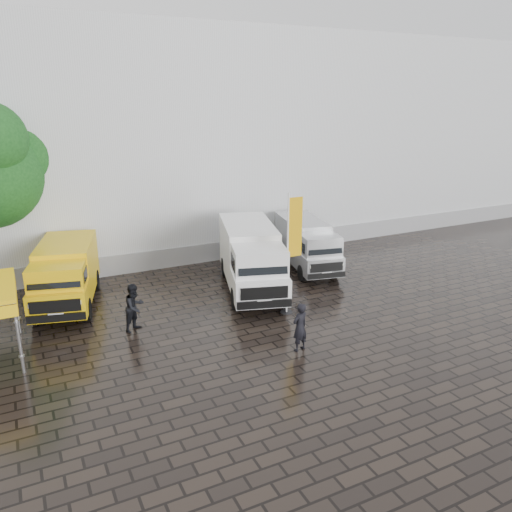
{
  "coord_description": "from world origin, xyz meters",
  "views": [
    {
      "loc": [
        -9.57,
        -16.18,
        8.39
      ],
      "look_at": [
        -0.51,
        2.2,
        1.92
      ],
      "focal_mm": 35.0,
      "sensor_mm": 36.0,
      "label": 1
    }
  ],
  "objects_px": {
    "van_silver": "(307,245)",
    "person_front": "(300,327)",
    "van_yellow": "(66,276)",
    "person_tent": "(135,307)",
    "van_white": "(251,259)",
    "wheelie_bin": "(301,242)",
    "flagpole": "(292,247)"
  },
  "relations": [
    {
      "from": "van_silver",
      "to": "wheelie_bin",
      "type": "height_order",
      "value": "van_silver"
    },
    {
      "from": "van_yellow",
      "to": "wheelie_bin",
      "type": "height_order",
      "value": "van_yellow"
    },
    {
      "from": "person_front",
      "to": "wheelie_bin",
      "type": "bearing_deg",
      "value": -135.84
    },
    {
      "from": "van_silver",
      "to": "flagpole",
      "type": "relative_size",
      "value": 1.13
    },
    {
      "from": "wheelie_bin",
      "to": "person_tent",
      "type": "distance_m",
      "value": 12.53
    },
    {
      "from": "van_yellow",
      "to": "flagpole",
      "type": "xyz_separation_m",
      "value": [
        8.1,
        -4.82,
        1.49
      ]
    },
    {
      "from": "wheelie_bin",
      "to": "person_tent",
      "type": "bearing_deg",
      "value": -151.04
    },
    {
      "from": "van_white",
      "to": "person_tent",
      "type": "bearing_deg",
      "value": -145.27
    },
    {
      "from": "flagpole",
      "to": "person_tent",
      "type": "distance_m",
      "value": 6.47
    },
    {
      "from": "van_yellow",
      "to": "van_white",
      "type": "distance_m",
      "value": 7.97
    },
    {
      "from": "wheelie_bin",
      "to": "person_front",
      "type": "xyz_separation_m",
      "value": [
        -6.23,
        -10.21,
        0.33
      ]
    },
    {
      "from": "van_silver",
      "to": "van_white",
      "type": "bearing_deg",
      "value": -146.19
    },
    {
      "from": "flagpole",
      "to": "van_yellow",
      "type": "bearing_deg",
      "value": 149.25
    },
    {
      "from": "flagpole",
      "to": "person_tent",
      "type": "height_order",
      "value": "flagpole"
    },
    {
      "from": "van_silver",
      "to": "person_front",
      "type": "xyz_separation_m",
      "value": [
        -4.93,
        -7.52,
        -0.34
      ]
    },
    {
      "from": "van_yellow",
      "to": "flagpole",
      "type": "relative_size",
      "value": 1.12
    },
    {
      "from": "van_yellow",
      "to": "van_silver",
      "type": "xyz_separation_m",
      "value": [
        11.66,
        -0.3,
        -0.07
      ]
    },
    {
      "from": "van_yellow",
      "to": "wheelie_bin",
      "type": "distance_m",
      "value": 13.21
    },
    {
      "from": "van_yellow",
      "to": "person_tent",
      "type": "height_order",
      "value": "van_yellow"
    },
    {
      "from": "van_white",
      "to": "person_tent",
      "type": "height_order",
      "value": "van_white"
    },
    {
      "from": "flagpole",
      "to": "person_front",
      "type": "distance_m",
      "value": 3.8
    },
    {
      "from": "person_tent",
      "to": "wheelie_bin",
      "type": "bearing_deg",
      "value": -5.66
    },
    {
      "from": "van_silver",
      "to": "person_tent",
      "type": "relative_size",
      "value": 3.05
    },
    {
      "from": "person_tent",
      "to": "person_front",
      "type": "bearing_deg",
      "value": -75.83
    },
    {
      "from": "van_white",
      "to": "wheelie_bin",
      "type": "bearing_deg",
      "value": 55.79
    },
    {
      "from": "van_silver",
      "to": "person_tent",
      "type": "height_order",
      "value": "van_silver"
    },
    {
      "from": "wheelie_bin",
      "to": "person_front",
      "type": "distance_m",
      "value": 11.96
    },
    {
      "from": "person_front",
      "to": "person_tent",
      "type": "bearing_deg",
      "value": -55.65
    },
    {
      "from": "van_white",
      "to": "van_yellow",
      "type": "bearing_deg",
      "value": -176.36
    },
    {
      "from": "flagpole",
      "to": "wheelie_bin",
      "type": "xyz_separation_m",
      "value": [
        4.87,
        7.21,
        -2.23
      ]
    },
    {
      "from": "van_silver",
      "to": "person_front",
      "type": "bearing_deg",
      "value": -110.72
    },
    {
      "from": "person_front",
      "to": "van_white",
      "type": "bearing_deg",
      "value": -114.09
    }
  ]
}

